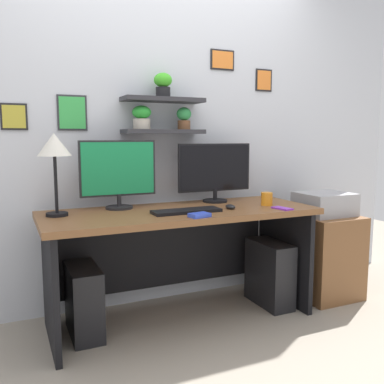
{
  "coord_description": "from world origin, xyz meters",
  "views": [
    {
      "loc": [
        -1.05,
        -2.49,
        1.22
      ],
      "look_at": [
        0.1,
        0.05,
        0.86
      ],
      "focal_mm": 39.22,
      "sensor_mm": 36.0,
      "label": 1
    }
  ],
  "objects_px": {
    "keyboard": "(186,211)",
    "computer_tower_right": "(269,273)",
    "drawer_cabinet": "(322,255)",
    "desk_lamp": "(54,150)",
    "desk": "(178,238)",
    "computer_mouse": "(230,207)",
    "monitor_left": "(118,172)",
    "printer": "(324,204)",
    "cell_phone": "(282,208)",
    "computer_tower_left": "(84,301)",
    "scissors_tray": "(200,215)",
    "coffee_mug": "(267,199)",
    "monitor_right": "(215,171)"
  },
  "relations": [
    {
      "from": "keyboard",
      "to": "computer_tower_right",
      "type": "height_order",
      "value": "keyboard"
    },
    {
      "from": "drawer_cabinet",
      "to": "desk_lamp",
      "type": "bearing_deg",
      "value": 176.04
    },
    {
      "from": "desk",
      "to": "computer_mouse",
      "type": "bearing_deg",
      "value": -27.81
    },
    {
      "from": "monitor_left",
      "to": "desk_lamp",
      "type": "relative_size",
      "value": 1.02
    },
    {
      "from": "desk",
      "to": "computer_mouse",
      "type": "xyz_separation_m",
      "value": [
        0.31,
        -0.16,
        0.22
      ]
    },
    {
      "from": "keyboard",
      "to": "printer",
      "type": "distance_m",
      "value": 1.19
    },
    {
      "from": "cell_phone",
      "to": "drawer_cabinet",
      "type": "bearing_deg",
      "value": 12.42
    },
    {
      "from": "keyboard",
      "to": "printer",
      "type": "xyz_separation_m",
      "value": [
        1.19,
        0.08,
        -0.04
      ]
    },
    {
      "from": "cell_phone",
      "to": "printer",
      "type": "relative_size",
      "value": 0.37
    },
    {
      "from": "cell_phone",
      "to": "drawer_cabinet",
      "type": "height_order",
      "value": "cell_phone"
    },
    {
      "from": "desk",
      "to": "computer_tower_left",
      "type": "bearing_deg",
      "value": -179.08
    },
    {
      "from": "keyboard",
      "to": "scissors_tray",
      "type": "distance_m",
      "value": 0.17
    },
    {
      "from": "coffee_mug",
      "to": "drawer_cabinet",
      "type": "height_order",
      "value": "coffee_mug"
    },
    {
      "from": "keyboard",
      "to": "coffee_mug",
      "type": "relative_size",
      "value": 4.89
    },
    {
      "from": "computer_mouse",
      "to": "drawer_cabinet",
      "type": "height_order",
      "value": "computer_mouse"
    },
    {
      "from": "desk_lamp",
      "to": "cell_phone",
      "type": "relative_size",
      "value": 3.53
    },
    {
      "from": "printer",
      "to": "computer_tower_right",
      "type": "height_order",
      "value": "printer"
    },
    {
      "from": "monitor_left",
      "to": "scissors_tray",
      "type": "height_order",
      "value": "monitor_left"
    },
    {
      "from": "desk_lamp",
      "to": "computer_mouse",
      "type": "bearing_deg",
      "value": -11.2
    },
    {
      "from": "desk",
      "to": "computer_tower_right",
      "type": "height_order",
      "value": "desk"
    },
    {
      "from": "scissors_tray",
      "to": "computer_tower_right",
      "type": "distance_m",
      "value": 0.9
    },
    {
      "from": "drawer_cabinet",
      "to": "printer",
      "type": "xyz_separation_m",
      "value": [
        0.0,
        0.0,
        0.4
      ]
    },
    {
      "from": "desk",
      "to": "desk_lamp",
      "type": "distance_m",
      "value": 0.97
    },
    {
      "from": "computer_mouse",
      "to": "printer",
      "type": "height_order",
      "value": "printer"
    },
    {
      "from": "computer_tower_right",
      "to": "scissors_tray",
      "type": "bearing_deg",
      "value": -159.55
    },
    {
      "from": "keyboard",
      "to": "monitor_left",
      "type": "bearing_deg",
      "value": 136.76
    },
    {
      "from": "desk",
      "to": "cell_phone",
      "type": "relative_size",
      "value": 12.74
    },
    {
      "from": "printer",
      "to": "computer_tower_right",
      "type": "bearing_deg",
      "value": 179.64
    },
    {
      "from": "monitor_left",
      "to": "monitor_right",
      "type": "distance_m",
      "value": 0.72
    },
    {
      "from": "printer",
      "to": "keyboard",
      "type": "bearing_deg",
      "value": -176.03
    },
    {
      "from": "monitor_right",
      "to": "desk_lamp",
      "type": "height_order",
      "value": "desk_lamp"
    },
    {
      "from": "desk",
      "to": "desk_lamp",
      "type": "bearing_deg",
      "value": 176.26
    },
    {
      "from": "coffee_mug",
      "to": "computer_tower_left",
      "type": "xyz_separation_m",
      "value": [
        -1.25,
        0.12,
        -0.58
      ]
    },
    {
      "from": "keyboard",
      "to": "desk",
      "type": "bearing_deg",
      "value": 86.53
    },
    {
      "from": "desk",
      "to": "scissors_tray",
      "type": "height_order",
      "value": "scissors_tray"
    },
    {
      "from": "scissors_tray",
      "to": "drawer_cabinet",
      "type": "height_order",
      "value": "scissors_tray"
    },
    {
      "from": "scissors_tray",
      "to": "cell_phone",
      "type": "bearing_deg",
      "value": 2.76
    },
    {
      "from": "monitor_right",
      "to": "computer_tower_left",
      "type": "relative_size",
      "value": 1.32
    },
    {
      "from": "desk",
      "to": "desk_lamp",
      "type": "height_order",
      "value": "desk_lamp"
    },
    {
      "from": "computer_mouse",
      "to": "printer",
      "type": "relative_size",
      "value": 0.24
    },
    {
      "from": "computer_mouse",
      "to": "scissors_tray",
      "type": "height_order",
      "value": "computer_mouse"
    },
    {
      "from": "scissors_tray",
      "to": "monitor_right",
      "type": "bearing_deg",
      "value": 54.52
    },
    {
      "from": "desk_lamp",
      "to": "printer",
      "type": "xyz_separation_m",
      "value": [
        1.94,
        -0.13,
        -0.43
      ]
    },
    {
      "from": "cell_phone",
      "to": "computer_tower_right",
      "type": "relative_size",
      "value": 0.3
    },
    {
      "from": "monitor_left",
      "to": "scissors_tray",
      "type": "bearing_deg",
      "value": -54.01
    },
    {
      "from": "desk",
      "to": "monitor_left",
      "type": "xyz_separation_m",
      "value": [
        -0.36,
        0.16,
        0.45
      ]
    },
    {
      "from": "coffee_mug",
      "to": "computer_mouse",
      "type": "bearing_deg",
      "value": -173.98
    },
    {
      "from": "monitor_left",
      "to": "cell_phone",
      "type": "relative_size",
      "value": 3.61
    },
    {
      "from": "keyboard",
      "to": "printer",
      "type": "bearing_deg",
      "value": 3.97
    },
    {
      "from": "scissors_tray",
      "to": "printer",
      "type": "bearing_deg",
      "value": 12.16
    }
  ]
}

